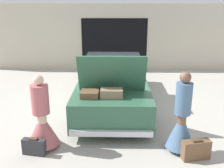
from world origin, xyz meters
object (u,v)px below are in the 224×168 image
person_left (42,123)px  suitcase_beside_left_person (34,147)px  person_right (181,124)px  car (113,84)px  suitcase_beside_right_person (196,150)px

person_left → suitcase_beside_left_person: size_ratio=3.26×
person_right → person_left: bearing=85.0°
car → person_right: 2.87m
suitcase_beside_left_person → suitcase_beside_right_person: size_ratio=0.84×
person_right → suitcase_beside_left_person: size_ratio=3.45×
suitcase_beside_right_person → person_left: bearing=172.8°
person_right → suitcase_beside_right_person: 0.55m
car → suitcase_beside_left_person: (-1.50, -2.73, -0.44)m
person_left → suitcase_beside_right_person: person_left is taller
person_left → suitcase_beside_left_person: bearing=-12.8°
suitcase_beside_left_person → person_right: bearing=4.3°
car → person_left: size_ratio=3.05×
suitcase_beside_left_person → suitcase_beside_right_person: bearing=-1.6°
suitcase_beside_left_person → person_left: bearing=69.7°
car → person_right: car is taller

